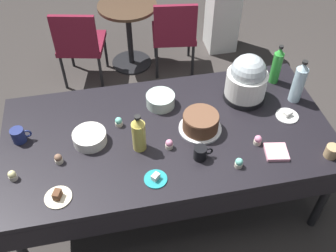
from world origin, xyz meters
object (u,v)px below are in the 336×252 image
(dessert_plate_cream, at_px, (58,196))
(coffee_mug_navy, at_px, (19,135))
(slow_cooker, at_px, (247,80))
(soda_bottle_water, at_px, (299,82))
(glass_salad_bowl, at_px, (161,100))
(cupcake_rose, at_px, (58,159))
(water_cooler, at_px, (224,0))
(cupcake_lemon, at_px, (119,122))
(coffee_mug_black, at_px, (201,153))
(maroon_chair_right, at_px, (174,32))
(soda_bottle_lime_soda, at_px, (277,65))
(coffee_mug_tan, at_px, (332,151))
(dessert_plate_white, at_px, (287,115))
(round_cafe_table, at_px, (129,24))
(cupcake_berry, at_px, (12,175))
(cupcake_mint, at_px, (169,144))
(frosted_layer_cake, at_px, (201,123))
(cupcake_vanilla, at_px, (239,163))
(maroon_chair_left, at_px, (79,42))
(dessert_plate_teal, at_px, (156,178))
(ceramic_snack_bowl, at_px, (90,138))
(cupcake_cocoa, at_px, (258,140))
(soda_bottle_ginger_ale, at_px, (139,134))

(dessert_plate_cream, height_order, coffee_mug_navy, coffee_mug_navy)
(slow_cooker, height_order, soda_bottle_water, slow_cooker)
(glass_salad_bowl, xyz_separation_m, cupcake_rose, (-0.72, -0.39, -0.01))
(dessert_plate_cream, relative_size, water_cooler, 0.13)
(glass_salad_bowl, relative_size, cupcake_lemon, 3.05)
(soda_bottle_water, relative_size, coffee_mug_black, 2.75)
(slow_cooker, bearing_deg, maroon_chair_right, 99.17)
(soda_bottle_lime_soda, bearing_deg, maroon_chair_right, 112.20)
(coffee_mug_tan, height_order, maroon_chair_right, maroon_chair_right)
(dessert_plate_white, relative_size, maroon_chair_right, 0.18)
(coffee_mug_black, height_order, round_cafe_table, coffee_mug_black)
(glass_salad_bowl, xyz_separation_m, cupcake_lemon, (-0.32, -0.15, -0.01))
(cupcake_berry, height_order, coffee_mug_black, coffee_mug_black)
(cupcake_mint, bearing_deg, soda_bottle_lime_soda, 28.79)
(dessert_plate_white, xyz_separation_m, maroon_chair_right, (-0.45, 1.62, -0.27))
(frosted_layer_cake, distance_m, soda_bottle_water, 0.77)
(glass_salad_bowl, bearing_deg, slow_cooker, -4.00)
(cupcake_vanilla, xyz_separation_m, coffee_mug_tan, (0.60, -0.03, 0.01))
(soda_bottle_water, xyz_separation_m, maroon_chair_left, (-1.53, 1.47, -0.42))
(coffee_mug_navy, relative_size, coffee_mug_black, 1.05)
(coffee_mug_black, bearing_deg, dessert_plate_teal, -160.07)
(cupcake_vanilla, bearing_deg, ceramic_snack_bowl, 156.26)
(maroon_chair_left, bearing_deg, dessert_plate_cream, -94.50)
(soda_bottle_water, xyz_separation_m, coffee_mug_tan, (0.00, -0.54, -0.12))
(cupcake_vanilla, distance_m, soda_bottle_water, 0.79)
(cupcake_mint, xyz_separation_m, cupcake_cocoa, (0.57, -0.08, 0.00))
(soda_bottle_water, bearing_deg, dessert_plate_teal, -155.51)
(ceramic_snack_bowl, bearing_deg, frosted_layer_cake, -2.54)
(soda_bottle_lime_soda, relative_size, coffee_mug_black, 2.57)
(dessert_plate_cream, height_order, maroon_chair_right, maroon_chair_right)
(ceramic_snack_bowl, distance_m, cupcake_berry, 0.51)
(cupcake_cocoa, relative_size, coffee_mug_black, 0.55)
(dessert_plate_cream, bearing_deg, cupcake_vanilla, 0.71)
(cupcake_rose, bearing_deg, maroon_chair_left, 85.05)
(soda_bottle_water, bearing_deg, frosted_layer_cake, -168.28)
(dessert_plate_white, relative_size, maroon_chair_left, 0.18)
(cupcake_mint, distance_m, soda_bottle_ginger_ale, 0.21)
(cupcake_mint, height_order, round_cafe_table, cupcake_mint)
(dessert_plate_teal, xyz_separation_m, cupcake_mint, (0.13, 0.23, 0.02))
(cupcake_berry, relative_size, coffee_mug_black, 0.55)
(cupcake_rose, relative_size, soda_bottle_water, 0.20)
(coffee_mug_black, xyz_separation_m, water_cooler, (0.87, 2.22, -0.21))
(water_cooler, bearing_deg, dessert_plate_white, -95.13)
(cupcake_berry, relative_size, soda_bottle_lime_soda, 0.21)
(cupcake_vanilla, bearing_deg, cupcake_cocoa, 40.57)
(dessert_plate_teal, distance_m, cupcake_lemon, 0.52)
(ceramic_snack_bowl, bearing_deg, dessert_plate_white, -1.42)
(cupcake_cocoa, xyz_separation_m, water_cooler, (0.47, 2.18, -0.19))
(soda_bottle_lime_soda, bearing_deg, coffee_mug_navy, -172.33)
(cupcake_rose, distance_m, soda_bottle_lime_soda, 1.69)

